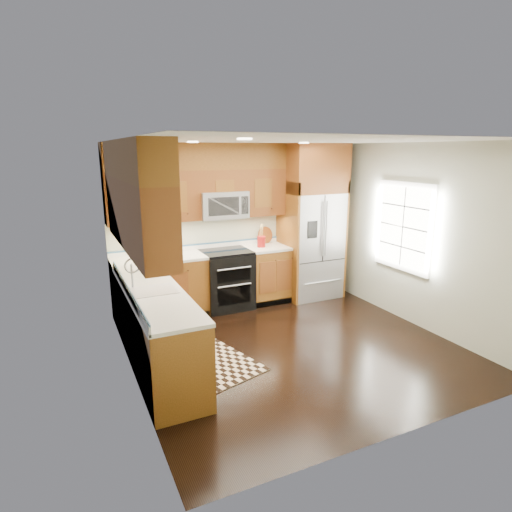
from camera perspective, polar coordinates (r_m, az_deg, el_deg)
name	(u,v)px	position (r m, az deg, el deg)	size (l,w,h in m)	color
ground	(291,345)	(5.75, 4.71, -11.77)	(4.00, 4.00, 0.00)	black
wall_back	(233,224)	(7.09, -3.14, 4.24)	(4.00, 0.02, 2.60)	#B7BDAA
wall_left	(127,267)	(4.68, -16.77, -1.44)	(0.02, 4.00, 2.60)	#B7BDAA
wall_right	(414,236)	(6.54, 20.36, 2.56)	(0.02, 4.00, 2.60)	#B7BDAA
window	(404,227)	(6.64, 19.08, 3.72)	(0.04, 1.10, 1.30)	white
base_cabinets	(180,305)	(5.92, -10.13, -6.48)	(2.85, 3.00, 0.90)	brown
countertop	(186,269)	(5.91, -9.29, -1.66)	(2.86, 3.01, 0.04)	white
upper_cabinets	(177,187)	(5.78, -10.52, 9.07)	(2.85, 3.00, 1.15)	brown
range	(227,280)	(6.89, -3.93, -3.16)	(0.76, 0.67, 0.95)	black
microwave	(222,205)	(6.76, -4.51, 6.83)	(0.76, 0.40, 0.42)	#B2B2B7
refrigerator	(312,222)	(7.35, 7.43, 4.53)	(0.98, 0.75, 2.60)	#B2B2B7
sink_faucet	(150,286)	(5.02, -13.93, -3.87)	(0.54, 0.44, 0.37)	#B2B2B7
rug	(200,358)	(5.45, -7.49, -13.34)	(0.93, 1.55, 0.01)	black
knife_block	(159,247)	(6.63, -12.84, 1.14)	(0.15, 0.18, 0.30)	tan
utensil_crock	(261,239)	(7.02, 0.71, 2.26)	(0.14, 0.14, 0.38)	maroon
cutting_board	(265,243)	(7.33, 1.24, 1.80)	(0.29, 0.29, 0.02)	brown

